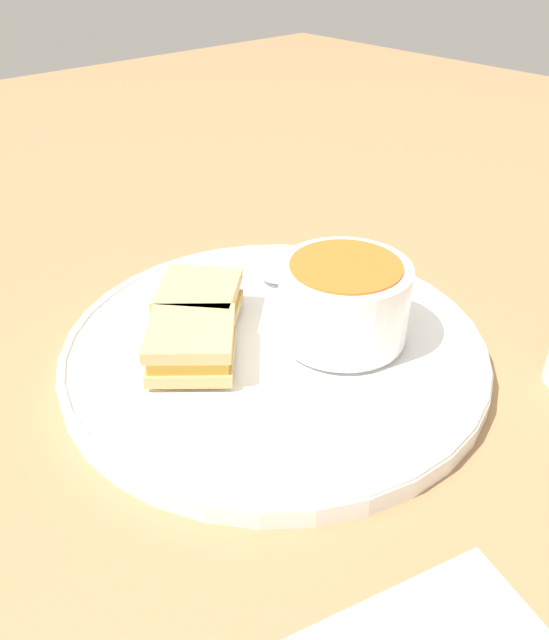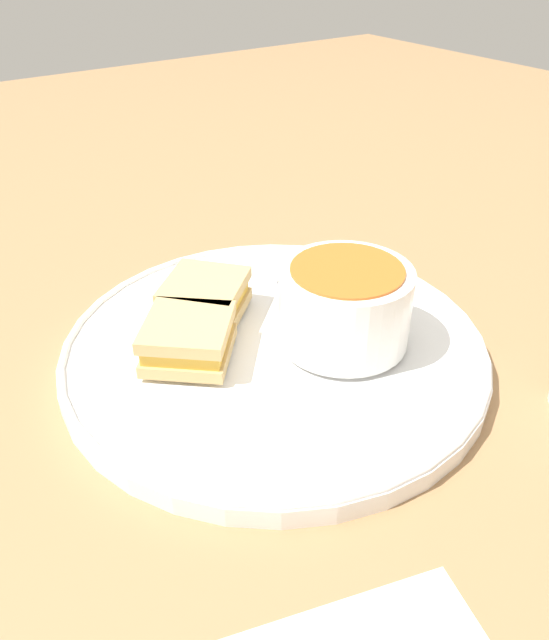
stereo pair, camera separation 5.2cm
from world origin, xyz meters
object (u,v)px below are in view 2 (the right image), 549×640
soup_bowl (345,305)px  spoon (294,279)px  sandwich_half_far (188,338)px  sandwich_half_near (205,297)px

soup_bowl → spoon: 0.11m
spoon → sandwich_half_far: sandwich_half_far is taller
soup_bowl → sandwich_half_near: bearing=125.9°
spoon → sandwich_half_far: size_ratio=1.05×
sandwich_half_near → spoon: bearing=-1.8°
sandwich_half_near → soup_bowl: bearing=-54.1°
soup_bowl → sandwich_half_far: (-0.12, 0.05, -0.02)m
soup_bowl → sandwich_half_near: (-0.07, 0.10, -0.02)m
sandwich_half_near → sandwich_half_far: (-0.04, -0.05, 0.00)m
soup_bowl → sandwich_half_near: soup_bowl is taller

